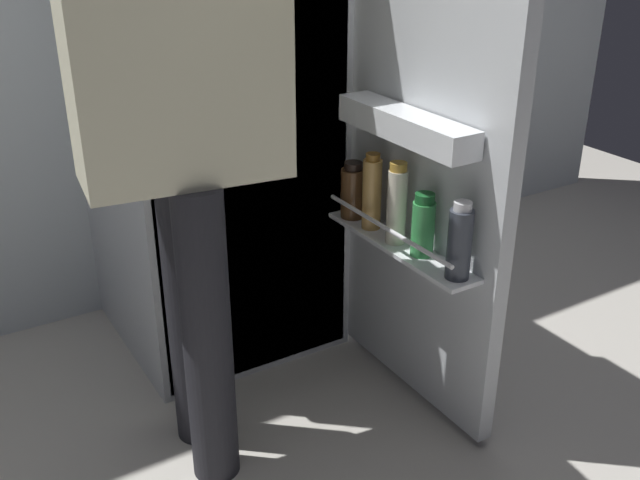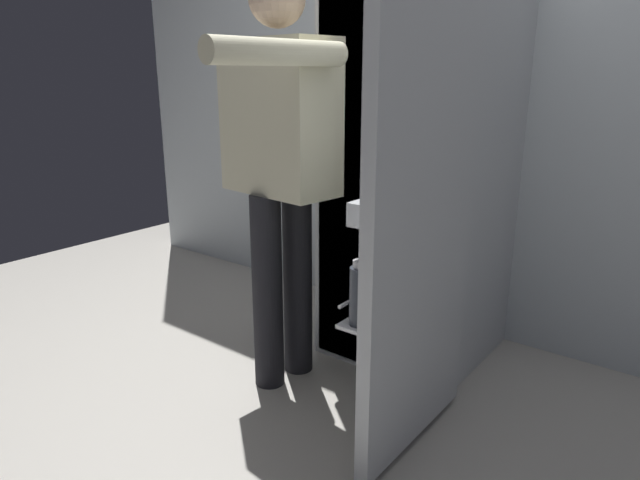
{
  "view_description": "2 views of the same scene",
  "coord_description": "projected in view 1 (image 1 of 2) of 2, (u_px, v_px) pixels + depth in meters",
  "views": [
    {
      "loc": [
        -0.85,
        -1.5,
        1.36
      ],
      "look_at": [
        -0.0,
        -0.1,
        0.6
      ],
      "focal_mm": 41.19,
      "sensor_mm": 36.0,
      "label": 1
    },
    {
      "loc": [
        1.12,
        -1.59,
        1.23
      ],
      "look_at": [
        -0.01,
        -0.12,
        0.68
      ],
      "focal_mm": 31.5,
      "sensor_mm": 36.0,
      "label": 2
    }
  ],
  "objects": [
    {
      "name": "refrigerator",
      "position": [
        219.0,
        101.0,
        2.21
      ],
      "size": [
        0.7,
        1.28,
        1.61
      ],
      "color": "silver",
      "rests_on": "ground_plane"
    },
    {
      "name": "person",
      "position": [
        184.0,
        106.0,
        1.6
      ],
      "size": [
        0.54,
        0.79,
        1.58
      ],
      "color": "black",
      "rests_on": "ground_plane"
    },
    {
      "name": "ground_plane",
      "position": [
        302.0,
        413.0,
        2.13
      ],
      "size": [
        5.49,
        5.49,
        0.0
      ],
      "primitive_type": "plane",
      "color": "#B7B2A8"
    }
  ]
}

